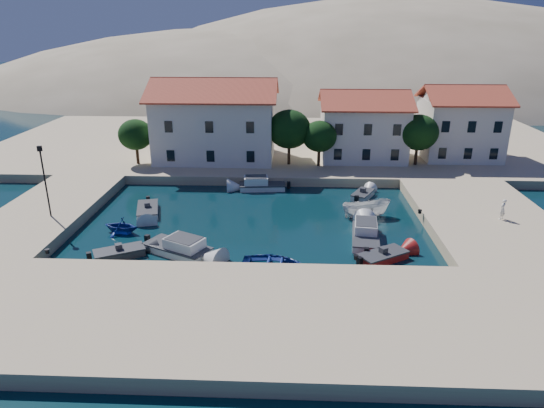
{
  "coord_description": "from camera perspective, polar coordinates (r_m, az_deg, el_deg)",
  "views": [
    {
      "loc": [
        3.39,
        -30.22,
        16.66
      ],
      "look_at": [
        1.7,
        9.11,
        2.0
      ],
      "focal_mm": 32.0,
      "sensor_mm": 36.0,
      "label": 1
    }
  ],
  "objects": [
    {
      "name": "ground",
      "position": [
        34.67,
        -3.49,
        -8.33
      ],
      "size": [
        400.0,
        400.0,
        0.0
      ],
      "primitive_type": "plane",
      "color": "black",
      "rests_on": "ground"
    },
    {
      "name": "quay_south",
      "position": [
        29.31,
        -4.72,
        -13.11
      ],
      "size": [
        52.0,
        12.0,
        1.0
      ],
      "primitive_type": "cube",
      "color": "tan",
      "rests_on": "ground"
    },
    {
      "name": "quay_east",
      "position": [
        46.6,
        23.83,
        -1.69
      ],
      "size": [
        11.0,
        20.0,
        1.0
      ],
      "primitive_type": "cube",
      "color": "tan",
      "rests_on": "ground"
    },
    {
      "name": "quay_west",
      "position": [
        48.79,
        -25.04,
        -0.92
      ],
      "size": [
        8.0,
        20.0,
        1.0
      ],
      "primitive_type": "cube",
      "color": "tan",
      "rests_on": "ground"
    },
    {
      "name": "quay_north",
      "position": [
        70.12,
        1.27,
        7.1
      ],
      "size": [
        80.0,
        36.0,
        1.0
      ],
      "primitive_type": "cube",
      "color": "tan",
      "rests_on": "ground"
    },
    {
      "name": "hills",
      "position": [
        159.9,
        8.62,
        5.68
      ],
      "size": [
        254.0,
        176.0,
        99.0
      ],
      "color": "gray",
      "rests_on": "ground"
    },
    {
      "name": "building_left",
      "position": [
        59.94,
        -6.7,
        9.98
      ],
      "size": [
        14.7,
        9.45,
        9.7
      ],
      "color": "silver",
      "rests_on": "quay_north"
    },
    {
      "name": "building_mid",
      "position": [
        60.93,
        10.68,
        9.25
      ],
      "size": [
        10.5,
        8.4,
        8.3
      ],
      "color": "silver",
      "rests_on": "quay_north"
    },
    {
      "name": "building_right",
      "position": [
        64.62,
        21.3,
        9.08
      ],
      "size": [
        9.45,
        8.4,
        8.8
      ],
      "color": "silver",
      "rests_on": "quay_north"
    },
    {
      "name": "trees",
      "position": [
        56.93,
        3.58,
        8.4
      ],
      "size": [
        37.3,
        5.3,
        6.45
      ],
      "color": "#382314",
      "rests_on": "quay_north"
    },
    {
      "name": "lamppost",
      "position": [
        45.16,
        -25.25,
        3.15
      ],
      "size": [
        0.35,
        0.25,
        6.22
      ],
      "color": "black",
      "rests_on": "quay_west"
    },
    {
      "name": "bollards",
      "position": [
        37.45,
        1.34,
        -4.04
      ],
      "size": [
        29.36,
        9.56,
        0.3
      ],
      "color": "black",
      "rests_on": "ground"
    },
    {
      "name": "motorboat_grey_sw",
      "position": [
        38.83,
        -17.52,
        -5.52
      ],
      "size": [
        4.03,
        3.18,
        1.25
      ],
      "rotation": [
        0.0,
        0.0,
        0.49
      ],
      "color": "#323438",
      "rests_on": "ground"
    },
    {
      "name": "cabin_cruiser_south",
      "position": [
        38.24,
        -11.07,
        -5.02
      ],
      "size": [
        5.79,
        4.51,
        1.6
      ],
      "rotation": [
        0.0,
        0.0,
        -0.49
      ],
      "color": "silver",
      "rests_on": "ground"
    },
    {
      "name": "rowboat_south",
      "position": [
        35.85,
        -0.03,
        -7.26
      ],
      "size": [
        4.44,
        3.32,
        0.88
      ],
      "primitive_type": "imported",
      "rotation": [
        0.0,
        0.0,
        1.5
      ],
      "color": "navy",
      "rests_on": "ground"
    },
    {
      "name": "motorboat_red_se",
      "position": [
        37.45,
        12.91,
        -6.05
      ],
      "size": [
        4.14,
        3.51,
        1.25
      ],
      "rotation": [
        0.0,
        0.0,
        0.57
      ],
      "color": "maroon",
      "rests_on": "ground"
    },
    {
      "name": "cabin_cruiser_east",
      "position": [
        40.32,
        10.95,
        -3.64
      ],
      "size": [
        2.73,
        5.47,
        1.6
      ],
      "rotation": [
        0.0,
        0.0,
        1.45
      ],
      "color": "silver",
      "rests_on": "ground"
    },
    {
      "name": "boat_east",
      "position": [
        45.45,
        10.95,
        -1.47
      ],
      "size": [
        4.76,
        2.53,
        1.75
      ],
      "primitive_type": "imported",
      "rotation": [
        0.0,
        0.0,
        1.76
      ],
      "color": "silver",
      "rests_on": "ground"
    },
    {
      "name": "motorboat_white_ne",
      "position": [
        50.24,
        10.63,
        1.05
      ],
      "size": [
        2.81,
        3.57,
        1.25
      ],
      "rotation": [
        0.0,
        0.0,
        1.1
      ],
      "color": "silver",
      "rests_on": "ground"
    },
    {
      "name": "rowboat_west",
      "position": [
        43.19,
        -17.23,
        -3.24
      ],
      "size": [
        3.47,
        3.15,
        1.59
      ],
      "primitive_type": "imported",
      "rotation": [
        0.0,
        0.0,
        -1.77
      ],
      "color": "navy",
      "rests_on": "ground"
    },
    {
      "name": "motorboat_white_west",
      "position": [
        46.85,
        -14.41,
        -0.7
      ],
      "size": [
        2.89,
        4.56,
        1.25
      ],
      "rotation": [
        0.0,
        0.0,
        -1.31
      ],
      "color": "silver",
      "rests_on": "ground"
    },
    {
      "name": "cabin_cruiser_north",
      "position": [
        51.86,
        -1.15,
        2.24
      ],
      "size": [
        5.03,
        2.51,
        1.6
      ],
      "rotation": [
        0.0,
        0.0,
        3.24
      ],
      "color": "silver",
      "rests_on": "ground"
    },
    {
      "name": "pedestrian",
      "position": [
        45.54,
        25.49,
        -0.57
      ],
      "size": [
        0.77,
        0.76,
        1.78
      ],
      "primitive_type": "imported",
      "rotation": [
        0.0,
        0.0,
        3.9
      ],
      "color": "white",
      "rests_on": "quay_east"
    }
  ]
}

